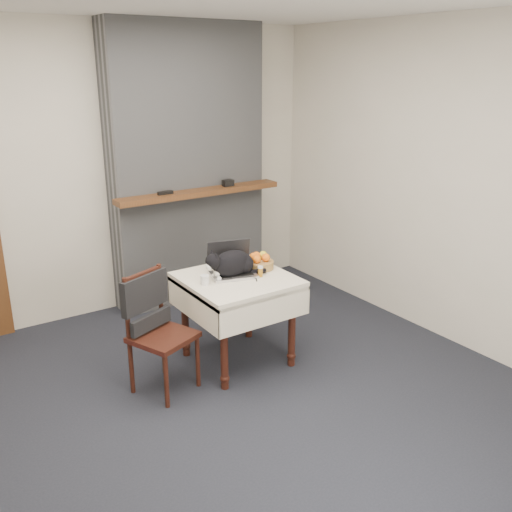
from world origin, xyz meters
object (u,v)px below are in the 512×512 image
(cream_jar, at_px, (205,280))
(chair, at_px, (153,315))
(pill_bottle, at_px, (260,271))
(fruit_basket, at_px, (259,262))
(laptop, at_px, (231,266))
(cat, at_px, (233,264))
(side_table, at_px, (237,291))

(cream_jar, xyz_separation_m, chair, (-0.41, 0.01, -0.18))
(pill_bottle, distance_m, fruit_basket, 0.18)
(laptop, relative_size, cat, 0.84)
(side_table, height_order, pill_bottle, pill_bottle)
(side_table, height_order, cream_jar, cream_jar)
(laptop, bearing_deg, cream_jar, -146.93)
(side_table, xyz_separation_m, cat, (-0.01, 0.04, 0.21))
(laptop, distance_m, fruit_basket, 0.25)
(fruit_basket, bearing_deg, chair, -176.55)
(side_table, xyz_separation_m, fruit_basket, (0.25, 0.07, 0.16))
(laptop, height_order, cat, laptop)
(cream_jar, xyz_separation_m, pill_bottle, (0.43, -0.09, 0.01))
(cat, distance_m, fruit_basket, 0.27)
(cream_jar, distance_m, pill_bottle, 0.44)
(cat, xyz_separation_m, fruit_basket, (0.26, 0.03, -0.05))
(cream_jar, relative_size, chair, 0.08)
(fruit_basket, bearing_deg, side_table, -164.82)
(cream_jar, height_order, chair, chair)
(cream_jar, bearing_deg, laptop, 17.67)
(side_table, height_order, chair, chair)
(cat, xyz_separation_m, chair, (-0.68, -0.03, -0.24))
(cream_jar, distance_m, fruit_basket, 0.53)
(cat, bearing_deg, chair, -178.09)
(cat, bearing_deg, fruit_basket, 6.17)
(side_table, xyz_separation_m, laptop, (0.01, 0.09, 0.17))
(cream_jar, height_order, fruit_basket, fruit_basket)
(fruit_basket, xyz_separation_m, chair, (-0.94, -0.06, -0.19))
(side_table, distance_m, chair, 0.69)
(cat, relative_size, fruit_basket, 2.16)
(side_table, distance_m, fruit_basket, 0.31)
(laptop, distance_m, pill_bottle, 0.23)
(laptop, bearing_deg, side_table, -78.17)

